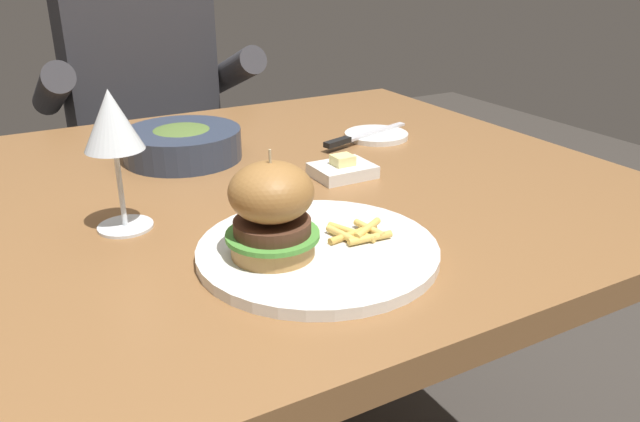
# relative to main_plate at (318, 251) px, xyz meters

# --- Properties ---
(dining_table) EXTENTS (1.10, 0.99, 0.74)m
(dining_table) POSITION_rel_main_plate_xyz_m (0.07, 0.27, -0.10)
(dining_table) COLOR brown
(dining_table) RESTS_ON ground
(main_plate) EXTENTS (0.29, 0.29, 0.01)m
(main_plate) POSITION_rel_main_plate_xyz_m (0.00, 0.00, 0.00)
(main_plate) COLOR white
(main_plate) RESTS_ON dining_table
(burger_sandwich) EXTENTS (0.11, 0.11, 0.13)m
(burger_sandwich) POSITION_rel_main_plate_xyz_m (-0.06, 0.01, 0.06)
(burger_sandwich) COLOR #B78447
(burger_sandwich) RESTS_ON main_plate
(fries_pile) EXTENTS (0.08, 0.07, 0.02)m
(fries_pile) POSITION_rel_main_plate_xyz_m (0.06, -0.00, 0.01)
(fries_pile) COLOR gold
(fries_pile) RESTS_ON main_plate
(wine_glass) EXTENTS (0.08, 0.08, 0.19)m
(wine_glass) POSITION_rel_main_plate_xyz_m (-0.18, 0.20, 0.13)
(wine_glass) COLOR silver
(wine_glass) RESTS_ON dining_table
(bread_plate) EXTENTS (0.12, 0.12, 0.01)m
(bread_plate) POSITION_rel_main_plate_xyz_m (0.35, 0.39, -0.00)
(bread_plate) COLOR white
(bread_plate) RESTS_ON dining_table
(table_knife) EXTENTS (0.22, 0.08, 0.01)m
(table_knife) POSITION_rel_main_plate_xyz_m (0.30, 0.37, 0.01)
(table_knife) COLOR silver
(table_knife) RESTS_ON bread_plate
(butter_dish) EXTENTS (0.10, 0.08, 0.04)m
(butter_dish) POSITION_rel_main_plate_xyz_m (0.17, 0.23, 0.00)
(butter_dish) COLOR white
(butter_dish) RESTS_ON dining_table
(soup_bowl) EXTENTS (0.21, 0.21, 0.06)m
(soup_bowl) POSITION_rel_main_plate_xyz_m (-0.02, 0.45, 0.02)
(soup_bowl) COLOR #2D384C
(soup_bowl) RESTS_ON dining_table
(diner_person) EXTENTS (0.51, 0.36, 1.18)m
(diner_person) POSITION_rel_main_plate_xyz_m (0.05, 1.04, -0.18)
(diner_person) COLOR #282833
(diner_person) RESTS_ON ground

